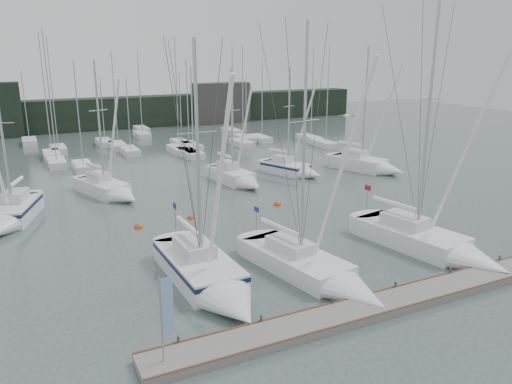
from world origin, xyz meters
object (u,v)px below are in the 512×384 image
sailboat_mid_d (295,170)px  sailboat_near_right (440,247)px  sailboat_mid_a (9,216)px  buoy_a (191,218)px  sailboat_mid_e (371,166)px  sailboat_near_left (211,280)px  sailboat_mid_b (112,191)px  buoy_b (278,205)px  dock_banner (165,312)px  sailboat_mid_c (238,179)px  sailboat_near_center (322,275)px  buoy_c (139,227)px

sailboat_mid_d → sailboat_near_right: bearing=-118.7°
sailboat_mid_a → buoy_a: 13.43m
sailboat_mid_e → buoy_a: (-22.32, -6.21, -0.64)m
sailboat_near_left → sailboat_mid_d: bearing=48.4°
sailboat_near_left → sailboat_mid_b: 20.63m
sailboat_near_right → buoy_b: (-4.15, 13.87, -0.59)m
dock_banner → sailboat_near_left: bearing=50.1°
sailboat_mid_c → dock_banner: bearing=-127.8°
sailboat_mid_e → sailboat_mid_c: bearing=154.0°
buoy_a → sailboat_mid_a: bearing=160.5°
sailboat_near_right → buoy_a: bearing=119.6°
sailboat_near_center → sailboat_near_right: (8.83, 0.05, 0.07)m
sailboat_near_right → sailboat_mid_c: (-4.43, 21.35, -0.01)m
sailboat_near_left → sailboat_mid_d: size_ratio=1.21×
sailboat_mid_b → buoy_b: bearing=-55.6°
sailboat_mid_e → buoy_c: bearing=172.9°
sailboat_near_right → dock_banner: size_ratio=4.41×
sailboat_mid_c → buoy_a: bearing=-142.7°
buoy_a → sailboat_mid_d: bearing=30.7°
dock_banner → buoy_c: bearing=76.8°
sailboat_mid_e → dock_banner: 37.80m
sailboat_near_right → sailboat_mid_b: size_ratio=1.31×
sailboat_mid_d → buoy_b: size_ratio=17.23×
sailboat_near_center → sailboat_mid_d: (11.22, 22.31, 0.05)m
sailboat_near_center → sailboat_mid_c: sailboat_near_center is taller
sailboat_mid_b → dock_banner: (-2.53, -26.17, 2.03)m
buoy_a → buoy_b: bearing=0.3°
sailboat_mid_e → sailboat_mid_b: bearing=154.1°
sailboat_mid_a → dock_banner: (5.70, -22.11, 1.95)m
sailboat_mid_e → buoy_c: (-26.44, -6.54, -0.64)m
sailboat_mid_c → sailboat_mid_a: bearing=-179.5°
sailboat_near_right → dock_banner: sailboat_near_right is taller
sailboat_near_right → buoy_c: (-15.95, 13.49, -0.59)m
sailboat_mid_b → sailboat_mid_d: size_ratio=1.07×
sailboat_near_left → sailboat_mid_c: 22.11m
sailboat_near_left → sailboat_mid_a: (-9.76, 16.52, 0.02)m
buoy_b → dock_banner: dock_banner is taller
sailboat_near_center → buoy_a: sailboat_near_center is taller
sailboat_near_left → sailboat_mid_c: (10.28, 19.58, -0.05)m
sailboat_near_left → sailboat_mid_b: bearing=92.6°
sailboat_near_right → sailboat_mid_e: 22.61m
sailboat_mid_c → buoy_a: size_ratio=21.43×
sailboat_mid_a → buoy_b: (20.32, -4.42, -0.65)m
sailboat_near_center → sailboat_mid_d: bearing=52.3°
buoy_b → sailboat_mid_d: bearing=52.0°
sailboat_mid_b → dock_banner: size_ratio=3.38×
sailboat_near_right → dock_banner: bearing=-179.4°
sailboat_near_center → sailboat_mid_c: (4.40, 21.40, 0.06)m
sailboat_near_right → buoy_c: sailboat_near_right is taller
sailboat_mid_c → buoy_c: 13.96m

